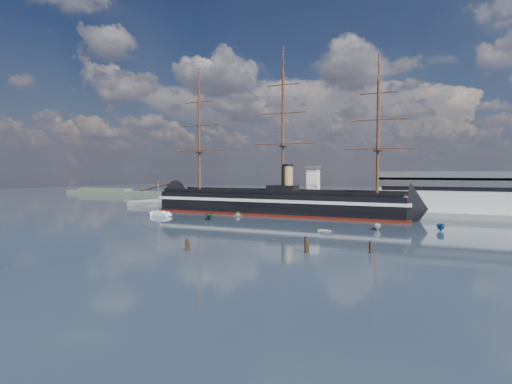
% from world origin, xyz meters
% --- Properties ---
extents(ground, '(600.00, 600.00, 0.00)m').
position_xyz_m(ground, '(0.00, 40.00, 0.00)').
color(ground, black).
rests_on(ground, ground).
extents(quay, '(180.00, 18.00, 2.00)m').
position_xyz_m(quay, '(10.00, 76.00, 0.00)').
color(quay, slate).
rests_on(quay, ground).
extents(warehouse, '(63.00, 21.00, 11.60)m').
position_xyz_m(warehouse, '(58.00, 80.00, 7.98)').
color(warehouse, '#B7BABC').
rests_on(warehouse, ground).
extents(quay_tower, '(5.00, 5.00, 15.00)m').
position_xyz_m(quay_tower, '(3.00, 73.00, 9.75)').
color(quay_tower, silver).
rests_on(quay_tower, ground).
extents(shoreline, '(120.00, 10.00, 4.00)m').
position_xyz_m(shoreline, '(-139.23, 135.00, 1.45)').
color(shoreline, '#3F4C38').
rests_on(shoreline, ground).
extents(warship, '(112.96, 17.17, 53.94)m').
position_xyz_m(warship, '(-7.60, 60.00, 4.04)').
color(warship, black).
rests_on(warship, ground).
extents(sailboat, '(7.82, 3.21, 12.15)m').
position_xyz_m(sailboat, '(-39.67, 38.07, 0.77)').
color(sailboat, silver).
rests_on(sailboat, ground).
extents(motorboat_a, '(6.30, 5.56, 2.48)m').
position_xyz_m(motorboat_a, '(-18.84, 35.91, 0.00)').
color(motorboat_a, '#255A3D').
rests_on(motorboat_a, ground).
extents(motorboat_c, '(4.95, 2.04, 1.94)m').
position_xyz_m(motorboat_c, '(32.58, 34.39, 0.00)').
color(motorboat_c, silver).
rests_on(motorboat_c, ground).
extents(motorboat_d, '(5.39, 5.34, 1.94)m').
position_xyz_m(motorboat_d, '(-15.17, 48.00, 0.00)').
color(motorboat_d, white).
rests_on(motorboat_d, ground).
extents(motorboat_e, '(2.23, 3.05, 1.32)m').
position_xyz_m(motorboat_e, '(22.09, 23.44, 0.00)').
color(motorboat_e, white).
rests_on(motorboat_e, ground).
extents(motorboat_f, '(5.83, 2.62, 2.26)m').
position_xyz_m(motorboat_f, '(47.38, 38.41, 0.00)').
color(motorboat_f, navy).
rests_on(motorboat_f, ground).
extents(piling_near_mid, '(0.64, 0.64, 2.93)m').
position_xyz_m(piling_near_mid, '(4.92, -11.01, 0.00)').
color(piling_near_mid, black).
rests_on(piling_near_mid, ground).
extents(piling_near_right, '(0.64, 0.64, 3.69)m').
position_xyz_m(piling_near_right, '(25.96, -3.44, 0.00)').
color(piling_near_right, black).
rests_on(piling_near_right, ground).
extents(piling_far_right, '(0.64, 0.64, 2.93)m').
position_xyz_m(piling_far_right, '(36.73, 1.49, 0.00)').
color(piling_far_right, black).
rests_on(piling_far_right, ground).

